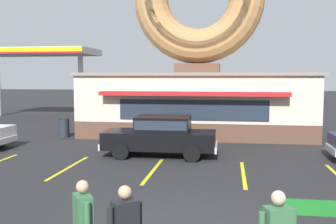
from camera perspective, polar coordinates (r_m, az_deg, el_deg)
name	(u,v)px	position (r m, az deg, el deg)	size (l,w,h in m)	color
donut_shop_building	(198,66)	(21.80, 4.34, 6.69)	(12.30, 6.75, 10.96)	brown
car_black	(161,134)	(15.63, -1.03, -3.27)	(4.58, 2.01, 1.60)	black
pedestrian_leather_jacket_man	(83,223)	(6.67, -12.22, -15.45)	(0.42, 0.50, 1.54)	#7F7056
trash_bin	(64,128)	(21.24, -14.89, -2.20)	(0.57, 0.57, 0.97)	#232833
gas_station_canopy	(38,54)	(32.64, -18.40, 7.93)	(9.00, 4.46, 5.30)	silver
parking_stripe_left	(69,167)	(14.27, -14.20, -7.81)	(0.12, 3.60, 0.01)	yellow
parking_stripe_mid_left	(153,171)	(13.41, -2.18, -8.50)	(0.12, 3.60, 0.01)	yellow
parking_stripe_centre	(243,174)	(13.18, 10.89, -8.83)	(0.12, 3.60, 0.01)	yellow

